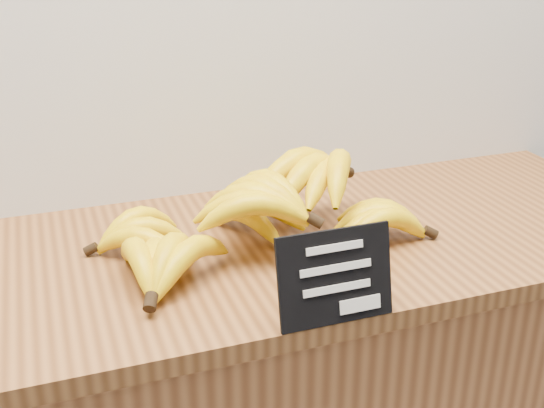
% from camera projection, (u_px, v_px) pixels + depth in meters
% --- Properties ---
extents(counter_top, '(1.48, 0.54, 0.03)m').
position_uv_depth(counter_top, '(262.00, 250.00, 1.15)').
color(counter_top, brown).
rests_on(counter_top, counter).
extents(chalkboard_sign, '(0.16, 0.04, 0.13)m').
position_uv_depth(chalkboard_sign, '(335.00, 277.00, 0.91)').
color(chalkboard_sign, black).
rests_on(chalkboard_sign, counter_top).
extents(banana_pile, '(0.58, 0.34, 0.13)m').
position_uv_depth(banana_pile, '(259.00, 215.00, 1.11)').
color(banana_pile, yellow).
rests_on(banana_pile, counter_top).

